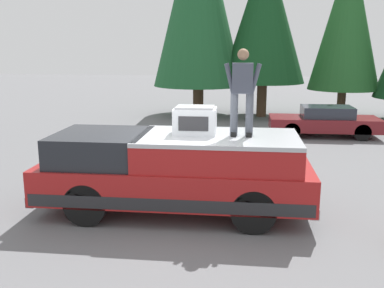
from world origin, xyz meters
TOP-DOWN VIEW (x-y plane):
  - ground_plane at (0.00, 0.00)m, footprint 90.00×90.00m
  - pickup_truck at (0.22, 0.22)m, footprint 2.01×5.54m
  - compressor_unit at (0.35, -0.18)m, footprint 0.65×0.84m
  - person_on_truck_bed at (0.24, -1.11)m, footprint 0.29×0.72m
  - parked_car_maroon at (8.76, -4.27)m, footprint 1.64×4.10m
  - conifer_left at (13.84, -5.95)m, footprint 3.37×3.37m
  - conifer_center_left at (13.52, -2.06)m, footprint 4.01×4.01m

SIDE VIEW (x-z plane):
  - ground_plane at x=0.00m, z-range 0.00..0.00m
  - parked_car_maroon at x=8.76m, z-range 0.00..1.16m
  - pickup_truck at x=0.22m, z-range 0.05..1.70m
  - compressor_unit at x=0.35m, z-range 1.65..2.21m
  - person_on_truck_bed at x=0.24m, z-range 1.71..3.40m
  - conifer_left at x=13.84m, z-range 0.66..8.78m
  - conifer_center_left at x=13.52m, z-range 0.82..8.95m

